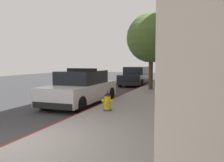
# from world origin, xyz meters

# --- Properties ---
(ground_plane) EXTENTS (34.34, 60.00, 0.20)m
(ground_plane) POSITION_xyz_m (-4.28, 10.00, -0.10)
(ground_plane) COLOR #353538
(sidewalk_pavement) EXTENTS (3.44, 60.00, 0.17)m
(sidewalk_pavement) POSITION_xyz_m (1.72, 10.00, 0.08)
(sidewalk_pavement) COLOR gray
(sidewalk_pavement) RESTS_ON ground
(curb_painted_edge) EXTENTS (0.08, 60.00, 0.17)m
(curb_painted_edge) POSITION_xyz_m (-0.04, 10.00, 0.08)
(curb_painted_edge) COLOR maroon
(curb_painted_edge) RESTS_ON ground
(police_cruiser) EXTENTS (1.94, 4.84, 1.68)m
(police_cruiser) POSITION_xyz_m (-1.28, 5.98, 0.74)
(police_cruiser) COLOR white
(police_cruiser) RESTS_ON ground
(parked_car_silver_ahead) EXTENTS (1.94, 4.84, 1.56)m
(parked_car_silver_ahead) POSITION_xyz_m (-1.08, 15.70, 0.74)
(parked_car_silver_ahead) COLOR black
(parked_car_silver_ahead) RESTS_ON ground
(fire_hydrant) EXTENTS (0.44, 0.40, 0.76)m
(fire_hydrant) POSITION_xyz_m (0.75, 4.13, 0.52)
(fire_hydrant) COLOR #4C4C51
(fire_hydrant) RESTS_ON sidewalk_pavement
(street_tree) EXTENTS (3.22, 3.22, 4.98)m
(street_tree) POSITION_xyz_m (0.93, 11.70, 3.53)
(street_tree) COLOR brown
(street_tree) RESTS_ON sidewalk_pavement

